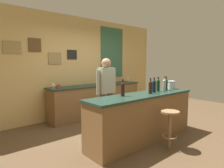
% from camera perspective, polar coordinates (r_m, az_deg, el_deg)
% --- Properties ---
extents(ground_plane, '(10.00, 10.00, 0.00)m').
position_cam_1_polar(ground_plane, '(4.27, 4.76, -14.59)').
color(ground_plane, brown).
extents(back_wall, '(6.00, 0.09, 2.80)m').
position_cam_1_polar(back_wall, '(5.62, -9.90, 5.12)').
color(back_wall, tan).
rests_on(back_wall, ground_plane).
extents(bar_counter, '(2.49, 0.60, 0.92)m').
position_cam_1_polar(bar_counter, '(3.87, 9.10, -9.68)').
color(bar_counter, brown).
rests_on(bar_counter, ground_plane).
extents(side_counter, '(2.89, 0.56, 0.90)m').
position_cam_1_polar(side_counter, '(5.61, -4.38, -4.72)').
color(side_counter, brown).
rests_on(side_counter, ground_plane).
extents(bartender, '(0.52, 0.21, 1.62)m').
position_cam_1_polar(bartender, '(4.23, -1.72, -1.66)').
color(bartender, '#384766').
rests_on(bartender, ground_plane).
extents(bar_stool, '(0.32, 0.32, 0.68)m').
position_cam_1_polar(bar_stool, '(3.62, 16.75, -11.03)').
color(bar_stool, olive).
rests_on(bar_stool, ground_plane).
extents(wine_bottle_a, '(0.07, 0.07, 0.31)m').
position_cam_1_polar(wine_bottle_a, '(3.48, 3.18, -1.40)').
color(wine_bottle_a, black).
rests_on(wine_bottle_a, bar_counter).
extents(wine_bottle_b, '(0.07, 0.07, 0.31)m').
position_cam_1_polar(wine_bottle_b, '(3.83, 11.29, -0.81)').
color(wine_bottle_b, black).
rests_on(wine_bottle_b, bar_counter).
extents(wine_bottle_c, '(0.07, 0.07, 0.31)m').
position_cam_1_polar(wine_bottle_c, '(4.03, 12.35, -0.49)').
color(wine_bottle_c, black).
rests_on(wine_bottle_c, bar_counter).
extents(wine_bottle_d, '(0.07, 0.07, 0.31)m').
position_cam_1_polar(wine_bottle_d, '(4.21, 13.50, -0.24)').
color(wine_bottle_d, black).
rests_on(wine_bottle_d, bar_counter).
extents(wine_bottle_e, '(0.07, 0.07, 0.31)m').
position_cam_1_polar(wine_bottle_e, '(4.28, 15.23, -0.17)').
color(wine_bottle_e, '#999E99').
rests_on(wine_bottle_e, bar_counter).
extents(wine_bottle_f, '(0.07, 0.07, 0.31)m').
position_cam_1_polar(wine_bottle_f, '(4.41, 15.70, -0.01)').
color(wine_bottle_f, black).
rests_on(wine_bottle_f, bar_counter).
extents(ice_bucket, '(0.19, 0.19, 0.19)m').
position_cam_1_polar(ice_bucket, '(4.66, 17.10, -0.19)').
color(ice_bucket, '#B7BABF').
rests_on(ice_bucket, bar_counter).
extents(wine_glass_a, '(0.07, 0.07, 0.16)m').
position_cam_1_polar(wine_glass_a, '(4.85, -16.98, -0.04)').
color(wine_glass_a, silver).
rests_on(wine_glass_a, side_counter).
extents(wine_glass_b, '(0.07, 0.07, 0.16)m').
position_cam_1_polar(wine_glass_b, '(5.72, -3.06, 1.15)').
color(wine_glass_b, silver).
rests_on(wine_glass_b, side_counter).
extents(wine_glass_c, '(0.07, 0.07, 0.16)m').
position_cam_1_polar(wine_glass_c, '(6.05, 0.55, 1.44)').
color(wine_glass_c, silver).
rests_on(wine_glass_c, side_counter).
extents(wine_glass_d, '(0.07, 0.07, 0.16)m').
position_cam_1_polar(wine_glass_d, '(6.34, 4.83, 1.64)').
color(wine_glass_d, silver).
rests_on(wine_glass_d, side_counter).
extents(coffee_mug, '(0.13, 0.08, 0.09)m').
position_cam_1_polar(coffee_mug, '(4.88, -15.60, -0.69)').
color(coffee_mug, '#B2332D').
rests_on(coffee_mug, side_counter).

